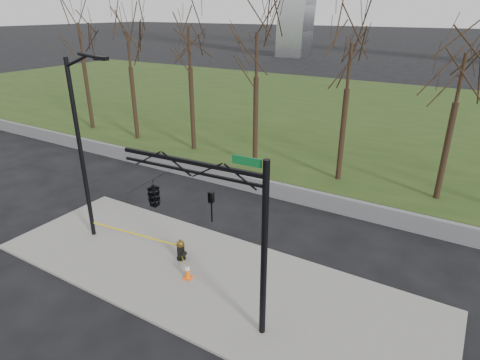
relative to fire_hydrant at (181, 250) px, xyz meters
The scene contains 10 objects.
ground 1.60m from the fire_hydrant, 15.45° to the right, with size 500.00×500.00×0.00m, color black.
sidewalk 1.58m from the fire_hydrant, 15.45° to the right, with size 18.00×6.00×0.10m, color gray.
grass_strip 29.64m from the fire_hydrant, 87.18° to the left, with size 120.00×40.00×0.06m, color #273C15.
guardrail 7.74m from the fire_hydrant, 79.15° to the left, with size 60.00×0.30×0.90m, color #59595B.
tree_row 12.31m from the fire_hydrant, 90.38° to the left, with size 42.93×4.00×9.32m.
fire_hydrant is the anchor object (origin of this frame).
traffic_cone 1.37m from the fire_hydrant, 40.98° to the right, with size 0.33×0.33×0.62m.
street_light 6.17m from the fire_hydrant, behind, with size 2.39×0.22×8.21m.
traffic_signal_mast 4.46m from the fire_hydrant, 52.51° to the right, with size 5.10×2.51×6.00m.
caution_tape 1.76m from the fire_hydrant, behind, with size 5.79×0.90×0.47m.
Camera 1 is at (8.01, -10.55, 9.71)m, focal length 30.38 mm.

